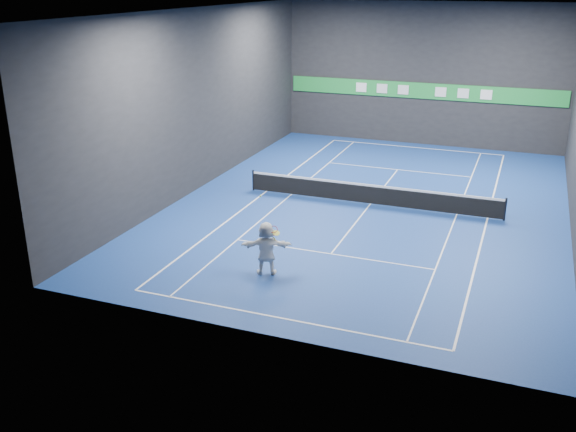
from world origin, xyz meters
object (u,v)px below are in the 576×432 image
at_px(player, 266,248).
at_px(tennis_ball, 260,196).
at_px(tennis_net, 371,194).
at_px(tennis_racket, 274,231).

distance_m(player, tennis_ball, 1.97).
xyz_separation_m(tennis_ball, tennis_net, (1.96, 8.85, -2.42)).
bearing_deg(tennis_ball, tennis_net, 77.50).
bearing_deg(tennis_net, tennis_racket, -99.05).
xyz_separation_m(tennis_ball, tennis_racket, (0.54, -0.06, -1.25)).
bearing_deg(player, tennis_ball, -44.44).
bearing_deg(tennis_ball, player, -22.92).
relative_size(player, tennis_net, 0.16).
height_order(tennis_net, tennis_racket, tennis_racket).
bearing_deg(tennis_ball, tennis_racket, -6.25).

